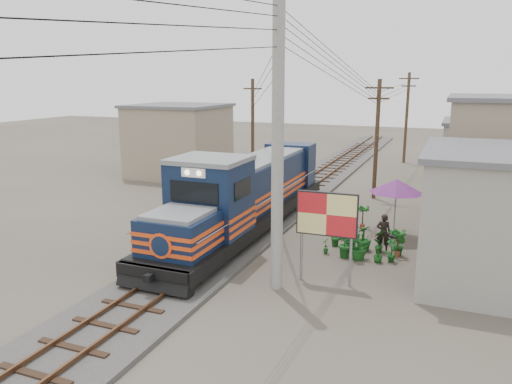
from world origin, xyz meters
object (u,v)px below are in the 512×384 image
at_px(market_umbrella, 397,186).
at_px(vendor, 383,233).
at_px(billboard, 327,217).
at_px(locomotive, 246,196).

bearing_deg(market_umbrella, vendor, -95.20).
relative_size(billboard, market_umbrella, 1.22).
bearing_deg(vendor, billboard, 62.77).
distance_m(locomotive, market_umbrella, 6.80).
bearing_deg(locomotive, billboard, -42.46).
xyz_separation_m(locomotive, billboard, (4.95, -4.53, 0.71)).
bearing_deg(billboard, locomotive, 135.80).
bearing_deg(locomotive, market_umbrella, 14.68).
height_order(locomotive, billboard, locomotive).
height_order(market_umbrella, vendor, market_umbrella).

